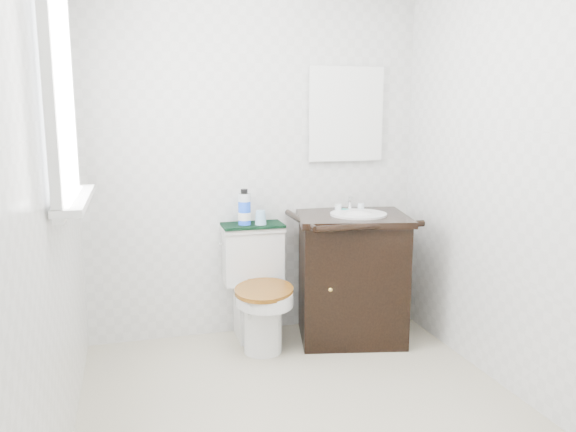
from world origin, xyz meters
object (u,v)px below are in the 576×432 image
trash_bin (264,331)px  cup (261,217)px  toilet (257,293)px  mouthwash_bottle (244,208)px  vanity (351,273)px

trash_bin → cup: bearing=79.9°
toilet → cup: 0.48m
trash_bin → cup: 0.71m
toilet → cup: cup is taller
mouthwash_bottle → cup: size_ratio=2.50×
trash_bin → toilet: bearing=90.0°
toilet → mouthwash_bottle: size_ratio=3.23×
trash_bin → mouthwash_bottle: size_ratio=1.20×
vanity → cup: bearing=165.3°
vanity → trash_bin: bearing=-170.4°
toilet → mouthwash_bottle: bearing=116.6°
vanity → trash_bin: size_ratio=3.35×
mouthwash_bottle → cup: (0.10, -0.03, -0.06)m
toilet → trash_bin: bearing=-90.0°
toilet → vanity: size_ratio=0.80×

